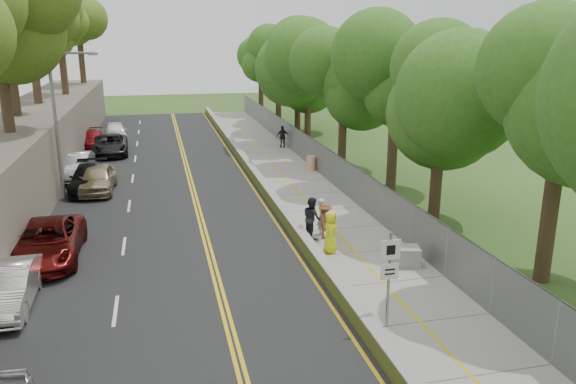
{
  "coord_description": "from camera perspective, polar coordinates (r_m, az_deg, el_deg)",
  "views": [
    {
      "loc": [
        -5.49,
        -17.51,
        8.78
      ],
      "look_at": [
        0.5,
        8.0,
        1.4
      ],
      "focal_mm": 35.0,
      "sensor_mm": 36.0,
      "label": 1
    }
  ],
  "objects": [
    {
      "name": "ground",
      "position": [
        20.34,
        3.84,
        -9.88
      ],
      "size": [
        140.0,
        140.0,
        0.0
      ],
      "primitive_type": "plane",
      "color": "#33511E",
      "rests_on": "ground"
    },
    {
      "name": "road",
      "position": [
        33.67,
        -12.6,
        0.26
      ],
      "size": [
        11.2,
        66.0,
        0.04
      ],
      "primitive_type": "cube",
      "color": "black",
      "rests_on": "ground"
    },
    {
      "name": "sidewalk",
      "position": [
        34.61,
        0.65,
        1.08
      ],
      "size": [
        4.2,
        66.0,
        0.05
      ],
      "primitive_type": "cube",
      "color": "gray",
      "rests_on": "ground"
    },
    {
      "name": "jersey_barrier",
      "position": [
        34.08,
        -3.1,
        1.3
      ],
      "size": [
        0.42,
        66.0,
        0.6
      ],
      "primitive_type": "cube",
      "color": "#B8DD3C",
      "rests_on": "ground"
    },
    {
      "name": "rock_embankment",
      "position": [
        34.16,
        -26.51,
        2.61
      ],
      "size": [
        5.0,
        66.0,
        4.0
      ],
      "primitive_type": "cube",
      "color": "#595147",
      "rests_on": "ground"
    },
    {
      "name": "chainlink_fence",
      "position": [
        34.93,
        4.01,
        2.82
      ],
      "size": [
        0.04,
        66.0,
        2.0
      ],
      "primitive_type": "cube",
      "color": "slate",
      "rests_on": "ground"
    },
    {
      "name": "trees_fenceside",
      "position": [
        34.87,
        7.99,
        12.66
      ],
      "size": [
        7.0,
        66.0,
        14.0
      ],
      "primitive_type": null,
      "color": "#3C7522",
      "rests_on": "ground"
    },
    {
      "name": "streetlight",
      "position": [
        32.16,
        -22.17,
        7.18
      ],
      "size": [
        2.52,
        0.22,
        8.0
      ],
      "color": "gray",
      "rests_on": "ground"
    },
    {
      "name": "signpost",
      "position": [
        17.3,
        10.27,
        -7.74
      ],
      "size": [
        0.62,
        0.09,
        3.1
      ],
      "color": "gray",
      "rests_on": "sidewalk"
    },
    {
      "name": "construction_barrel",
      "position": [
        37.31,
        2.33,
        2.93
      ],
      "size": [
        0.58,
        0.58,
        0.95
      ],
      "primitive_type": "cylinder",
      "color": "orange",
      "rests_on": "sidewalk"
    },
    {
      "name": "concrete_block",
      "position": [
        22.56,
        11.8,
        -6.37
      ],
      "size": [
        1.28,
        1.08,
        0.74
      ],
      "primitive_type": "cube",
      "rotation": [
        0.0,
        0.0,
        -0.25
      ],
      "color": "gray",
      "rests_on": "sidewalk"
    },
    {
      "name": "car_1",
      "position": [
        20.86,
        -26.55,
        -8.67
      ],
      "size": [
        1.56,
        4.34,
        1.42
      ],
      "primitive_type": "imported",
      "rotation": [
        0.0,
        0.0,
        0.01
      ],
      "color": "beige",
      "rests_on": "road"
    },
    {
      "name": "car_2",
      "position": [
        24.44,
        -23.26,
        -4.66
      ],
      "size": [
        2.54,
        5.48,
        1.52
      ],
      "primitive_type": "imported",
      "rotation": [
        0.0,
        0.0,
        0.0
      ],
      "color": "#580D0D",
      "rests_on": "road"
    },
    {
      "name": "car_3",
      "position": [
        34.34,
        -19.54,
        1.32
      ],
      "size": [
        2.09,
        5.04,
        1.46
      ],
      "primitive_type": "imported",
      "rotation": [
        0.0,
        0.0,
        0.01
      ],
      "color": "black",
      "rests_on": "road"
    },
    {
      "name": "car_4",
      "position": [
        33.89,
        -18.78,
        1.29
      ],
      "size": [
        2.0,
        4.63,
        1.56
      ],
      "primitive_type": "imported",
      "rotation": [
        0.0,
        0.0,
        -0.04
      ],
      "color": "tan",
      "rests_on": "road"
    },
    {
      "name": "car_5",
      "position": [
        37.51,
        -20.75,
        2.47
      ],
      "size": [
        1.93,
        4.9,
        1.59
      ],
      "primitive_type": "imported",
      "rotation": [
        0.0,
        0.0,
        -0.05
      ],
      "color": "#B7BBC0",
      "rests_on": "road"
    },
    {
      "name": "car_6",
      "position": [
        44.36,
        -17.59,
        4.61
      ],
      "size": [
        2.71,
        5.48,
        1.5
      ],
      "primitive_type": "imported",
      "rotation": [
        0.0,
        0.0,
        0.04
      ],
      "color": "black",
      "rests_on": "road"
    },
    {
      "name": "car_7",
      "position": [
        47.62,
        -19.26,
        5.09
      ],
      "size": [
        2.16,
        4.72,
        1.34
      ],
      "primitive_type": "imported",
      "rotation": [
        0.0,
        0.0,
        0.06
      ],
      "color": "maroon",
      "rests_on": "road"
    },
    {
      "name": "car_8",
      "position": [
        50.02,
        -17.16,
        5.88
      ],
      "size": [
        2.25,
        4.75,
        1.57
      ],
      "primitive_type": "imported",
      "rotation": [
        0.0,
        0.0,
        0.09
      ],
      "color": "white",
      "rests_on": "road"
    },
    {
      "name": "painter_0",
      "position": [
        23.22,
        4.34,
        -4.07
      ],
      "size": [
        0.8,
        0.99,
        1.76
      ],
      "primitive_type": "imported",
      "rotation": [
        0.0,
        0.0,
        1.26
      ],
      "color": "yellow",
      "rests_on": "sidewalk"
    },
    {
      "name": "painter_1",
      "position": [
        25.21,
        3.45,
        -2.52
      ],
      "size": [
        0.61,
        0.73,
        1.69
      ],
      "primitive_type": "imported",
      "rotation": [
        0.0,
        0.0,
        1.17
      ],
      "color": "beige",
      "rests_on": "sidewalk"
    },
    {
      "name": "painter_2",
      "position": [
        24.78,
        2.45,
        -2.62
      ],
      "size": [
        0.85,
        1.01,
        1.87
      ],
      "primitive_type": "imported",
      "rotation": [
        0.0,
        0.0,
        1.74
      ],
      "color": "black",
      "rests_on": "sidewalk"
    },
    {
      "name": "painter_3",
      "position": [
        24.76,
        3.79,
        -2.95
      ],
      "size": [
        0.9,
        1.19,
        1.63
      ],
      "primitive_type": "imported",
      "rotation": [
        0.0,
        0.0,
        1.25
      ],
      "color": "brown",
      "rests_on": "sidewalk"
    },
    {
      "name": "person_far",
      "position": [
        44.89,
        -0.55,
        5.65
      ],
      "size": [
        1.03,
        0.44,
        1.75
      ],
      "primitive_type": "imported",
      "rotation": [
        0.0,
        0.0,
        3.13
      ],
      "color": "black",
      "rests_on": "sidewalk"
    }
  ]
}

